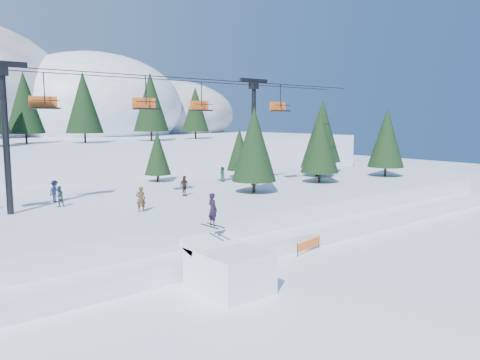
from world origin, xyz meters
TOP-DOWN VIEW (x-y plane):
  - ground at (0.00, 0.00)m, footprint 160.00×160.00m
  - mid_shelf at (0.00, 18.00)m, footprint 70.00×22.00m
  - berm at (0.00, 8.00)m, footprint 70.00×6.00m
  - jump_kicker at (-2.13, 2.52)m, footprint 3.21×4.41m
  - chairlift at (0.78, 18.05)m, footprint 46.00×3.21m
  - conifer_stand at (1.04, 18.70)m, footprint 64.28×16.49m
  - distant_skiers at (-3.92, 18.02)m, footprint 30.78×9.91m
  - banner_near at (6.37, 4.58)m, footprint 2.80×0.62m
  - banner_far at (8.85, 6.05)m, footprint 2.85×0.27m

SIDE VIEW (x-z plane):
  - ground at x=0.00m, z-range 0.00..0.00m
  - banner_near at x=6.37m, z-range 0.09..0.99m
  - banner_far at x=8.85m, z-range 0.09..0.99m
  - berm at x=0.00m, z-range 0.00..1.10m
  - jump_kicker at x=-2.13m, z-range -1.29..3.70m
  - mid_shelf at x=0.00m, z-range 0.00..2.50m
  - distant_skiers at x=-3.92m, z-range 2.45..4.23m
  - conifer_stand at x=1.04m, z-range 2.35..11.51m
  - chairlift at x=0.78m, z-range 4.18..14.46m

